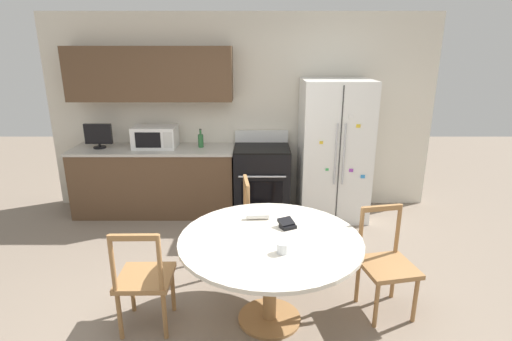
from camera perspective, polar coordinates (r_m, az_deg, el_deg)
The scene contains 15 objects.
ground_plane at distance 3.55m, azimuth -3.39°, elevation -20.66°, with size 14.00×14.00×0.00m, color gray.
back_wall at distance 5.45m, azimuth -5.29°, elevation 9.54°, with size 5.20×0.44×2.60m.
kitchen_counter at distance 5.53m, azimuth -14.05°, elevation -1.38°, with size 2.12×0.64×0.90m.
refrigerator at distance 5.25m, azimuth 11.14°, elevation 2.88°, with size 0.86×0.77×1.79m.
oven_range at distance 5.33m, azimuth 0.93°, elevation -1.34°, with size 0.72×0.68×1.08m.
microwave at distance 5.40m, azimuth -14.07°, elevation 4.69°, with size 0.56×0.38×0.28m.
countertop_tv at distance 5.58m, azimuth -21.48°, elevation 4.73°, with size 0.35×0.16×0.32m.
counter_bottle at distance 5.32m, azimuth -7.79°, elevation 4.31°, with size 0.07×0.07×0.24m.
dining_table at distance 3.21m, azimuth 2.14°, elevation -11.41°, with size 1.44×1.44×0.75m.
dining_chair_left at distance 3.36m, azimuth -15.57°, elevation -14.72°, with size 0.43×0.43×0.90m.
dining_chair_far at distance 4.18m, azimuth 0.94°, elevation -7.33°, with size 0.46×0.46×0.90m.
dining_chair_right at distance 3.60m, azimuth 18.21°, elevation -12.66°, with size 0.49×0.49×0.90m.
candle_glass at distance 2.94m, azimuth 3.93°, elevation -11.05°, with size 0.09×0.09×0.08m.
folded_napkin at distance 3.46m, azimuth 0.33°, elevation -6.55°, with size 0.20×0.06×0.05m.
wallet at distance 3.32m, azimuth 4.55°, elevation -7.66°, with size 0.16×0.17×0.07m.
Camera 1 is at (0.20, -2.78, 2.19)m, focal length 28.00 mm.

